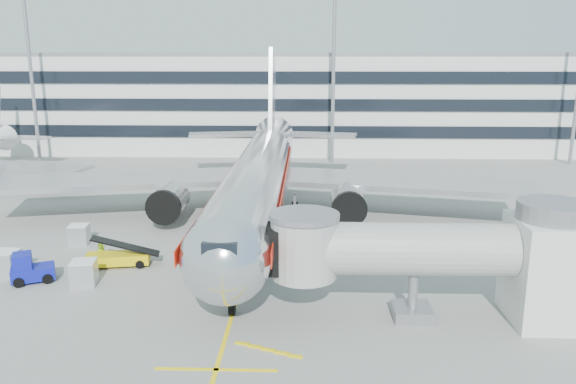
{
  "coord_description": "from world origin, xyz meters",
  "views": [
    {
      "loc": [
        4.29,
        -38.32,
        14.67
      ],
      "look_at": [
        2.81,
        6.58,
        4.0
      ],
      "focal_mm": 35.0,
      "sensor_mm": 36.0,
      "label": 1
    }
  ],
  "objects_px": {
    "cargo_container_left": "(6,263)",
    "cargo_container_front": "(84,273)",
    "ramp_worker": "(102,249)",
    "belt_loader": "(118,257)",
    "cargo_container_right": "(79,235)",
    "main_jet": "(259,176)",
    "baggage_tug": "(30,269)"
  },
  "relations": [
    {
      "from": "belt_loader",
      "to": "cargo_container_right",
      "type": "height_order",
      "value": "belt_loader"
    },
    {
      "from": "main_jet",
      "to": "cargo_container_right",
      "type": "relative_size",
      "value": 30.53
    },
    {
      "from": "cargo_container_left",
      "to": "cargo_container_front",
      "type": "bearing_deg",
      "value": -14.92
    },
    {
      "from": "cargo_container_left",
      "to": "ramp_worker",
      "type": "relative_size",
      "value": 0.94
    },
    {
      "from": "baggage_tug",
      "to": "cargo_container_left",
      "type": "xyz_separation_m",
      "value": [
        -2.29,
        1.27,
        -0.03
      ]
    },
    {
      "from": "cargo_container_right",
      "to": "main_jet",
      "type": "bearing_deg",
      "value": 26.89
    },
    {
      "from": "belt_loader",
      "to": "cargo_container_left",
      "type": "relative_size",
      "value": 2.84
    },
    {
      "from": "main_jet",
      "to": "baggage_tug",
      "type": "bearing_deg",
      "value": -133.2
    },
    {
      "from": "ramp_worker",
      "to": "main_jet",
      "type": "bearing_deg",
      "value": 14.32
    },
    {
      "from": "cargo_container_front",
      "to": "belt_loader",
      "type": "bearing_deg",
      "value": 73.17
    },
    {
      "from": "cargo_container_left",
      "to": "cargo_container_right",
      "type": "xyz_separation_m",
      "value": [
        2.42,
        6.74,
        -0.06
      ]
    },
    {
      "from": "main_jet",
      "to": "cargo_container_front",
      "type": "bearing_deg",
      "value": -123.88
    },
    {
      "from": "belt_loader",
      "to": "baggage_tug",
      "type": "bearing_deg",
      "value": -146.86
    },
    {
      "from": "cargo_container_front",
      "to": "baggage_tug",
      "type": "bearing_deg",
      "value": 174.71
    },
    {
      "from": "belt_loader",
      "to": "ramp_worker",
      "type": "xyz_separation_m",
      "value": [
        -1.52,
        1.02,
        0.27
      ]
    },
    {
      "from": "cargo_container_left",
      "to": "cargo_container_right",
      "type": "height_order",
      "value": "cargo_container_left"
    },
    {
      "from": "baggage_tug",
      "to": "main_jet",
      "type": "bearing_deg",
      "value": 46.8
    },
    {
      "from": "cargo_container_left",
      "to": "cargo_container_right",
      "type": "relative_size",
      "value": 1.03
    },
    {
      "from": "belt_loader",
      "to": "baggage_tug",
      "type": "distance_m",
      "value": 5.85
    },
    {
      "from": "baggage_tug",
      "to": "ramp_worker",
      "type": "relative_size",
      "value": 1.71
    },
    {
      "from": "cargo_container_right",
      "to": "ramp_worker",
      "type": "xyz_separation_m",
      "value": [
        3.24,
        -3.8,
        0.12
      ]
    },
    {
      "from": "main_jet",
      "to": "ramp_worker",
      "type": "relative_size",
      "value": 27.93
    },
    {
      "from": "cargo_container_right",
      "to": "ramp_worker",
      "type": "height_order",
      "value": "ramp_worker"
    },
    {
      "from": "belt_loader",
      "to": "cargo_container_right",
      "type": "relative_size",
      "value": 2.91
    },
    {
      "from": "cargo_container_right",
      "to": "cargo_container_front",
      "type": "xyz_separation_m",
      "value": [
        3.69,
        -8.37,
        0.04
      ]
    },
    {
      "from": "baggage_tug",
      "to": "ramp_worker",
      "type": "bearing_deg",
      "value": 51.37
    },
    {
      "from": "cargo_container_left",
      "to": "ramp_worker",
      "type": "height_order",
      "value": "ramp_worker"
    },
    {
      "from": "cargo_container_right",
      "to": "cargo_container_front",
      "type": "height_order",
      "value": "cargo_container_front"
    },
    {
      "from": "main_jet",
      "to": "cargo_container_front",
      "type": "relative_size",
      "value": 28.51
    },
    {
      "from": "cargo_container_right",
      "to": "cargo_container_front",
      "type": "relative_size",
      "value": 0.93
    },
    {
      "from": "belt_loader",
      "to": "cargo_container_left",
      "type": "xyz_separation_m",
      "value": [
        -7.19,
        -1.92,
        0.22
      ]
    },
    {
      "from": "cargo_container_left",
      "to": "ramp_worker",
      "type": "distance_m",
      "value": 6.38
    }
  ]
}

